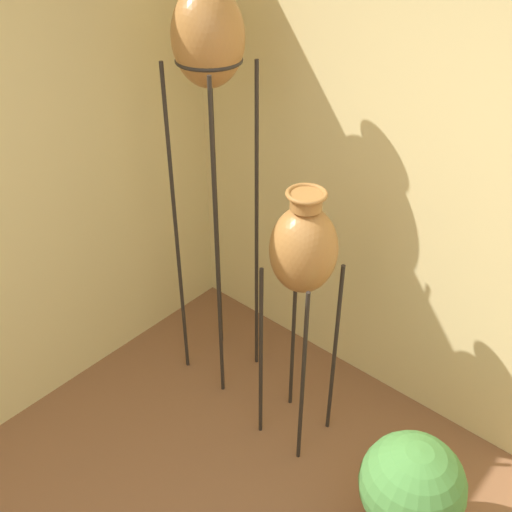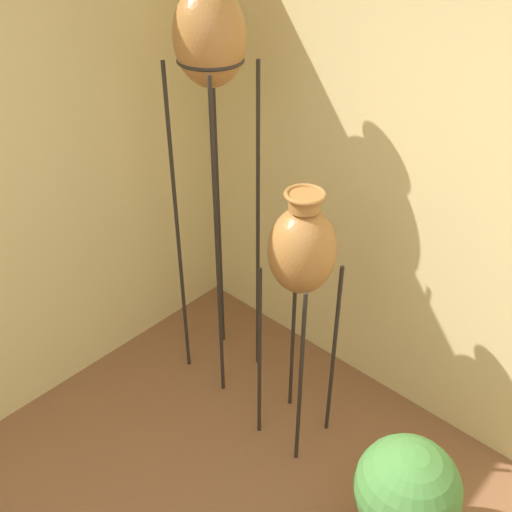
# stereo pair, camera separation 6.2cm
# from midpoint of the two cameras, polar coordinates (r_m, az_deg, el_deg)

# --- Properties ---
(vase_stand_tall) EXTENTS (0.32, 0.32, 2.22)m
(vase_stand_tall) POSITION_cam_midpoint_polar(r_m,az_deg,el_deg) (2.76, -5.23, 19.00)
(vase_stand_tall) COLOR #28231E
(vase_stand_tall) RESTS_ON ground_plane
(vase_stand_medium) EXTENTS (0.30, 0.30, 1.45)m
(vase_stand_medium) POSITION_cam_midpoint_polar(r_m,az_deg,el_deg) (2.61, 3.85, 0.28)
(vase_stand_medium) COLOR #28231E
(vase_stand_medium) RESTS_ON ground_plane
(potted_plant) EXTENTS (0.44, 0.44, 0.64)m
(potted_plant) POSITION_cam_midpoint_polar(r_m,az_deg,el_deg) (2.79, 13.77, -21.20)
(potted_plant) COLOR olive
(potted_plant) RESTS_ON ground_plane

